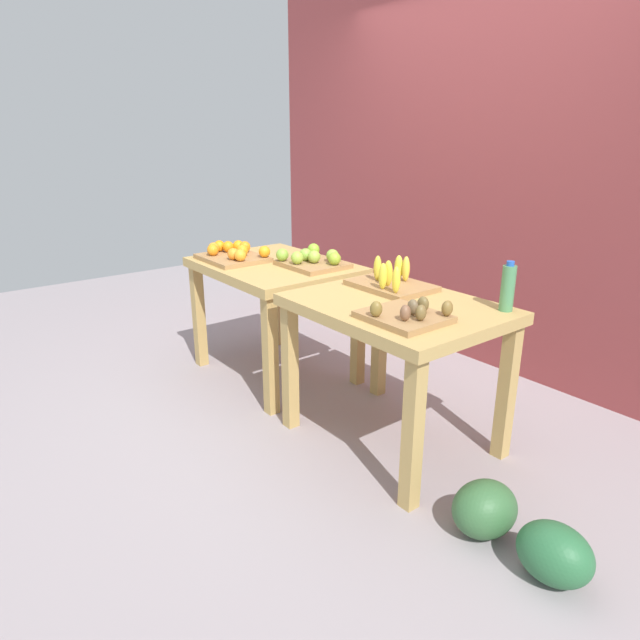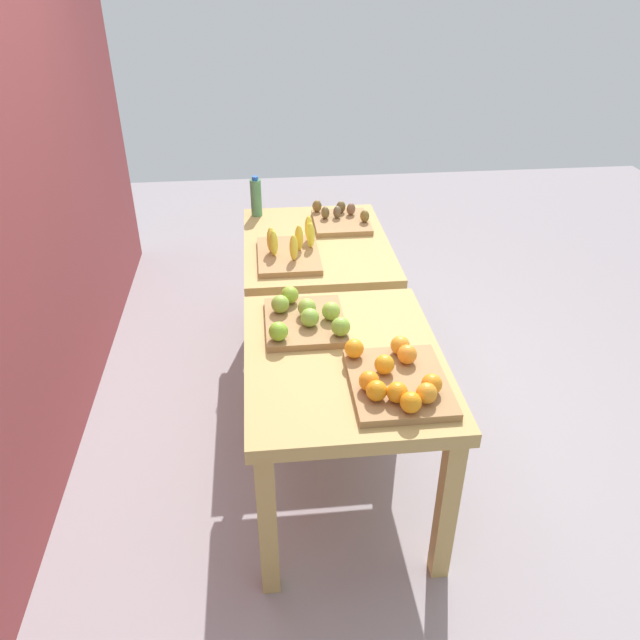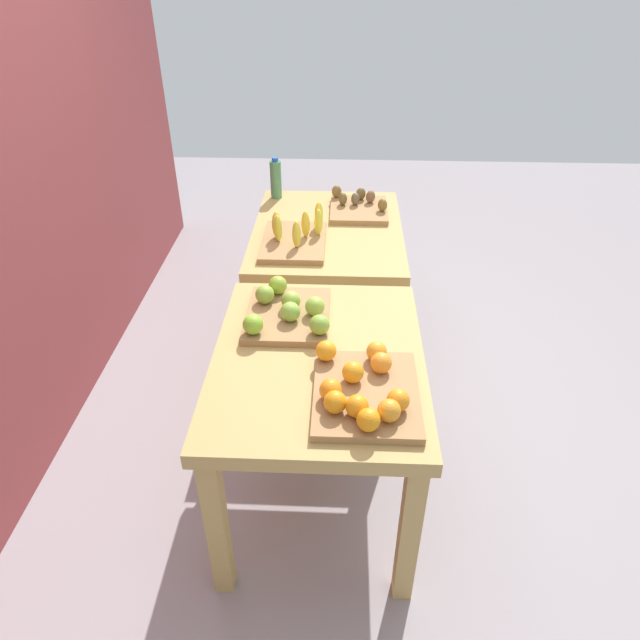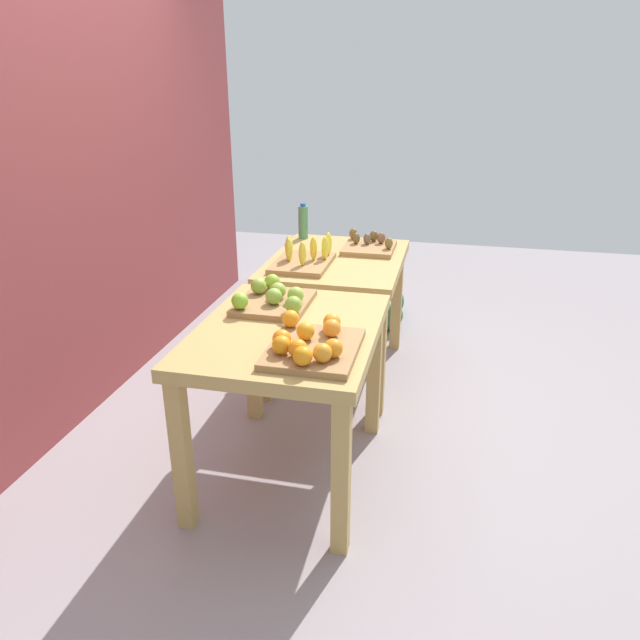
% 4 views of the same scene
% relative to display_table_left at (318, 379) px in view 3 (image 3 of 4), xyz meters
% --- Properties ---
extents(ground_plane, '(8.00, 8.00, 0.00)m').
position_rel_display_table_left_xyz_m(ground_plane, '(0.56, 0.00, -0.67)').
color(ground_plane, gray).
extents(display_table_left, '(1.04, 0.80, 0.78)m').
position_rel_display_table_left_xyz_m(display_table_left, '(0.00, 0.00, 0.00)').
color(display_table_left, tan).
rests_on(display_table_left, ground_plane).
extents(display_table_right, '(1.04, 0.80, 0.78)m').
position_rel_display_table_left_xyz_m(display_table_right, '(1.12, 0.00, 0.00)').
color(display_table_right, tan).
rests_on(display_table_right, ground_plane).
extents(orange_bin, '(0.44, 0.37, 0.11)m').
position_rel_display_table_left_xyz_m(orange_bin, '(-0.24, -0.17, 0.16)').
color(orange_bin, '#A17747').
rests_on(orange_bin, display_table_left).
extents(apple_bin, '(0.41, 0.36, 0.11)m').
position_rel_display_table_left_xyz_m(apple_bin, '(0.23, 0.14, 0.16)').
color(apple_bin, '#A17747').
rests_on(apple_bin, display_table_left).
extents(banana_crate, '(0.44, 0.32, 0.17)m').
position_rel_display_table_left_xyz_m(banana_crate, '(0.92, 0.16, 0.16)').
color(banana_crate, '#A17747').
rests_on(banana_crate, display_table_right).
extents(kiwi_bin, '(0.36, 0.33, 0.10)m').
position_rel_display_table_left_xyz_m(kiwi_bin, '(1.35, -0.17, 0.14)').
color(kiwi_bin, '#A17747').
rests_on(kiwi_bin, display_table_right).
extents(water_bottle, '(0.07, 0.07, 0.24)m').
position_rel_display_table_left_xyz_m(water_bottle, '(1.53, 0.32, 0.23)').
color(water_bottle, '#4C8C59').
rests_on(water_bottle, display_table_right).
extents(watermelon_pile, '(0.61, 0.32, 0.24)m').
position_rel_display_table_left_xyz_m(watermelon_pile, '(2.05, -0.23, -0.55)').
color(watermelon_pile, '#286339').
rests_on(watermelon_pile, ground_plane).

